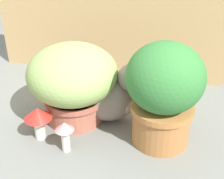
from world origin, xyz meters
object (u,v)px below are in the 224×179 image
Objects in this scene: mushroom_ornament_pink at (65,131)px; leafy_planter at (164,91)px; mushroom_ornament_red at (38,117)px; grass_planter at (73,80)px; cat at (109,96)px.

leafy_planter is at bearing 24.74° from mushroom_ornament_pink.
mushroom_ornament_red is (-0.48, -0.11, -0.13)m from leafy_planter.
mushroom_ornament_red is (-0.09, -0.17, -0.09)m from grass_planter.
grass_planter is 0.91× the size of leafy_planter.
leafy_planter is 3.18× the size of mushroom_ornament_pink.
cat is at bearing 66.58° from mushroom_ornament_pink.
mushroom_ornament_pink is at bearing -79.34° from grass_planter.
cat is at bearing 159.57° from leafy_planter.
leafy_planter is at bearing -20.43° from cat.
grass_planter is at bearing 171.78° from leafy_planter.
leafy_planter reaches higher than cat.
mushroom_ornament_pink is (-0.35, -0.16, -0.14)m from leafy_planter.
cat is at bearing 39.63° from mushroom_ornament_red.
mushroom_ornament_pink is 0.92× the size of mushroom_ornament_red.
grass_planter is 2.89× the size of mushroom_ornament_pink.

